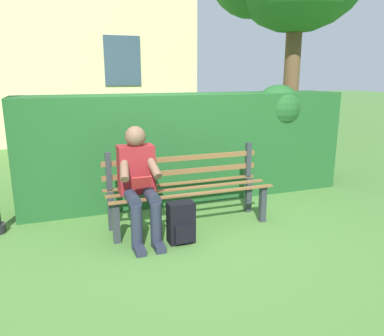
{
  "coord_description": "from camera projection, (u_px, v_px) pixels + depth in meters",
  "views": [
    {
      "loc": [
        1.38,
        3.89,
        1.72
      ],
      "look_at": [
        0.0,
        0.1,
        0.72
      ],
      "focal_mm": 35.26,
      "sensor_mm": 36.0,
      "label": 1
    }
  ],
  "objects": [
    {
      "name": "person_seated",
      "position": [
        139.0,
        180.0,
        3.97
      ],
      "size": [
        0.44,
        0.73,
        1.19
      ],
      "color": "maroon",
      "rests_on": "ground"
    },
    {
      "name": "park_bench",
      "position": [
        187.0,
        188.0,
        4.38
      ],
      "size": [
        1.9,
        0.52,
        0.89
      ],
      "color": "#2D3338",
      "rests_on": "ground"
    },
    {
      "name": "backpack",
      "position": [
        181.0,
        223.0,
        3.93
      ],
      "size": [
        0.27,
        0.24,
        0.44
      ],
      "color": "black",
      "rests_on": "ground"
    },
    {
      "name": "ground",
      "position": [
        189.0,
        225.0,
        4.42
      ],
      "size": [
        60.0,
        60.0,
        0.0
      ],
      "primitive_type": "plane",
      "color": "#477533"
    },
    {
      "name": "hedge_backdrop",
      "position": [
        191.0,
        143.0,
        5.34
      ],
      "size": [
        4.56,
        0.82,
        1.58
      ],
      "color": "#1E5123",
      "rests_on": "ground"
    }
  ]
}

